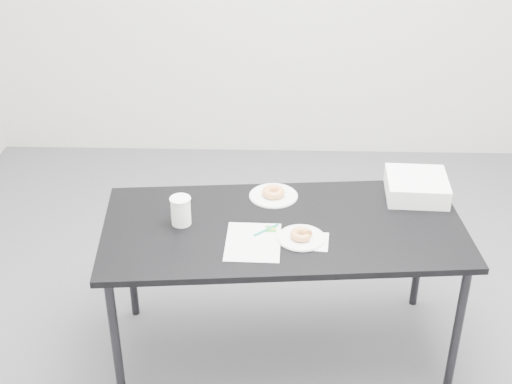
{
  "coord_description": "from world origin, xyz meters",
  "views": [
    {
      "loc": [
        -0.0,
        -2.68,
        2.36
      ],
      "look_at": [
        -0.08,
        0.02,
        0.79
      ],
      "focal_mm": 50.0,
      "sensor_mm": 36.0,
      "label": 1
    }
  ],
  "objects_px": {
    "donut_near": "(301,234)",
    "donut_far": "(273,192)",
    "plate_far": "(273,196)",
    "coffee_cup": "(181,211)",
    "plate_near": "(301,238)",
    "scorecard": "(253,242)",
    "table": "(283,235)",
    "bakery_box": "(417,186)",
    "pen": "(266,230)"
  },
  "relations": [
    {
      "from": "donut_near",
      "to": "donut_far",
      "type": "relative_size",
      "value": 0.9
    },
    {
      "from": "donut_far",
      "to": "plate_far",
      "type": "bearing_deg",
      "value": 0.0
    },
    {
      "from": "donut_near",
      "to": "coffee_cup",
      "type": "height_order",
      "value": "coffee_cup"
    },
    {
      "from": "plate_near",
      "to": "donut_near",
      "type": "xyz_separation_m",
      "value": [
        -0.0,
        0.0,
        0.02
      ]
    },
    {
      "from": "plate_far",
      "to": "plate_near",
      "type": "bearing_deg",
      "value": -71.06
    },
    {
      "from": "scorecard",
      "to": "plate_far",
      "type": "xyz_separation_m",
      "value": [
        0.08,
        0.37,
        0.0
      ]
    },
    {
      "from": "table",
      "to": "coffee_cup",
      "type": "xyz_separation_m",
      "value": [
        -0.44,
        -0.0,
        0.12
      ]
    },
    {
      "from": "scorecard",
      "to": "bakery_box",
      "type": "bearing_deg",
      "value": 30.48
    },
    {
      "from": "scorecard",
      "to": "bakery_box",
      "type": "relative_size",
      "value": 1.05
    },
    {
      "from": "pen",
      "to": "plate_near",
      "type": "height_order",
      "value": "pen"
    },
    {
      "from": "plate_near",
      "to": "donut_far",
      "type": "xyz_separation_m",
      "value": [
        -0.12,
        0.35,
        0.02
      ]
    },
    {
      "from": "scorecard",
      "to": "plate_far",
      "type": "distance_m",
      "value": 0.38
    },
    {
      "from": "plate_near",
      "to": "plate_far",
      "type": "xyz_separation_m",
      "value": [
        -0.12,
        0.35,
        -0.0
      ]
    },
    {
      "from": "scorecard",
      "to": "plate_near",
      "type": "xyz_separation_m",
      "value": [
        0.2,
        0.03,
        0.0
      ]
    },
    {
      "from": "scorecard",
      "to": "bakery_box",
      "type": "xyz_separation_m",
      "value": [
        0.73,
        0.41,
        0.04
      ]
    },
    {
      "from": "plate_far",
      "to": "coffee_cup",
      "type": "bearing_deg",
      "value": -148.6
    },
    {
      "from": "table",
      "to": "pen",
      "type": "relative_size",
      "value": 12.08
    },
    {
      "from": "donut_far",
      "to": "donut_near",
      "type": "bearing_deg",
      "value": -71.06
    },
    {
      "from": "pen",
      "to": "bakery_box",
      "type": "xyz_separation_m",
      "value": [
        0.68,
        0.32,
        0.04
      ]
    },
    {
      "from": "donut_near",
      "to": "plate_far",
      "type": "height_order",
      "value": "donut_near"
    },
    {
      "from": "scorecard",
      "to": "pen",
      "type": "xyz_separation_m",
      "value": [
        0.05,
        0.08,
        0.01
      ]
    },
    {
      "from": "donut_near",
      "to": "table",
      "type": "bearing_deg",
      "value": 124.02
    },
    {
      "from": "table",
      "to": "bakery_box",
      "type": "distance_m",
      "value": 0.67
    },
    {
      "from": "table",
      "to": "donut_near",
      "type": "distance_m",
      "value": 0.15
    },
    {
      "from": "donut_near",
      "to": "plate_far",
      "type": "distance_m",
      "value": 0.37
    },
    {
      "from": "table",
      "to": "plate_near",
      "type": "xyz_separation_m",
      "value": [
        0.07,
        -0.11,
        0.06
      ]
    },
    {
      "from": "scorecard",
      "to": "plate_near",
      "type": "relative_size",
      "value": 1.43
    },
    {
      "from": "table",
      "to": "bakery_box",
      "type": "xyz_separation_m",
      "value": [
        0.61,
        0.27,
        0.1
      ]
    },
    {
      "from": "donut_far",
      "to": "scorecard",
      "type": "bearing_deg",
      "value": -102.16
    },
    {
      "from": "table",
      "to": "donut_near",
      "type": "xyz_separation_m",
      "value": [
        0.07,
        -0.11,
        0.08
      ]
    },
    {
      "from": "plate_far",
      "to": "bakery_box",
      "type": "xyz_separation_m",
      "value": [
        0.65,
        0.03,
        0.04
      ]
    },
    {
      "from": "plate_far",
      "to": "donut_far",
      "type": "distance_m",
      "value": 0.02
    },
    {
      "from": "plate_near",
      "to": "plate_far",
      "type": "height_order",
      "value": "plate_near"
    },
    {
      "from": "donut_near",
      "to": "coffee_cup",
      "type": "xyz_separation_m",
      "value": [
        -0.51,
        0.11,
        0.04
      ]
    },
    {
      "from": "donut_far",
      "to": "bakery_box",
      "type": "bearing_deg",
      "value": 2.79
    },
    {
      "from": "plate_near",
      "to": "coffee_cup",
      "type": "distance_m",
      "value": 0.53
    },
    {
      "from": "scorecard",
      "to": "donut_near",
      "type": "xyz_separation_m",
      "value": [
        0.2,
        0.03,
        0.02
      ]
    },
    {
      "from": "donut_near",
      "to": "donut_far",
      "type": "height_order",
      "value": "donut_far"
    },
    {
      "from": "plate_near",
      "to": "donut_far",
      "type": "height_order",
      "value": "donut_far"
    },
    {
      "from": "pen",
      "to": "bakery_box",
      "type": "height_order",
      "value": "bakery_box"
    },
    {
      "from": "scorecard",
      "to": "donut_far",
      "type": "height_order",
      "value": "donut_far"
    },
    {
      "from": "table",
      "to": "donut_near",
      "type": "bearing_deg",
      "value": -60.94
    },
    {
      "from": "bakery_box",
      "to": "pen",
      "type": "bearing_deg",
      "value": -151.97
    },
    {
      "from": "table",
      "to": "coffee_cup",
      "type": "height_order",
      "value": "coffee_cup"
    },
    {
      "from": "plate_far",
      "to": "bakery_box",
      "type": "distance_m",
      "value": 0.66
    },
    {
      "from": "donut_near",
      "to": "bakery_box",
      "type": "relative_size",
      "value": 0.35
    },
    {
      "from": "scorecard",
      "to": "coffee_cup",
      "type": "height_order",
      "value": "coffee_cup"
    },
    {
      "from": "coffee_cup",
      "to": "plate_far",
      "type": "bearing_deg",
      "value": 31.4
    },
    {
      "from": "table",
      "to": "coffee_cup",
      "type": "bearing_deg",
      "value": 175.21
    },
    {
      "from": "plate_near",
      "to": "plate_far",
      "type": "distance_m",
      "value": 0.37
    }
  ]
}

